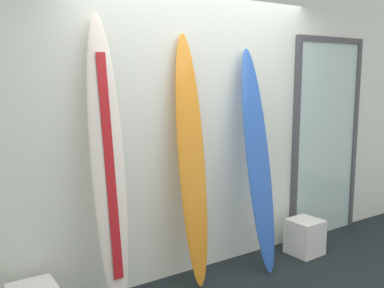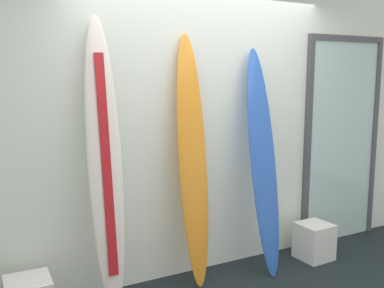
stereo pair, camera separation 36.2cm
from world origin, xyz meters
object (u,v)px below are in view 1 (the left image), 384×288
Objects in this scene: surfboard_sunset at (192,161)px; glass_door at (326,135)px; surfboard_cobalt at (258,162)px; display_block_left at (305,237)px; surfboard_ivory at (108,168)px.

surfboard_sunset is 0.98× the size of glass_door.
surfboard_cobalt is 5.77× the size of display_block_left.
surfboard_sunset is 1.05× the size of surfboard_cobalt.
surfboard_ivory is at bearing 176.92° from display_block_left.
display_block_left is (1.29, -0.14, -0.90)m from surfboard_sunset.
glass_door is (1.93, 0.16, 0.06)m from surfboard_sunset.
surfboard_cobalt is 1.28m from glass_door.
surfboard_sunset is 0.69m from surfboard_cobalt.
surfboard_ivory is 2.71m from glass_door.
surfboard_sunset is at bearing 172.41° from surfboard_cobalt.
surfboard_cobalt is (0.68, -0.09, -0.07)m from surfboard_sunset.
display_block_left is (2.07, -0.11, -0.94)m from surfboard_ivory.
surfboard_sunset is at bearing -175.18° from glass_door.
surfboard_cobalt is at bearing 175.17° from display_block_left.
surfboard_cobalt is at bearing -7.59° from surfboard_sunset.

